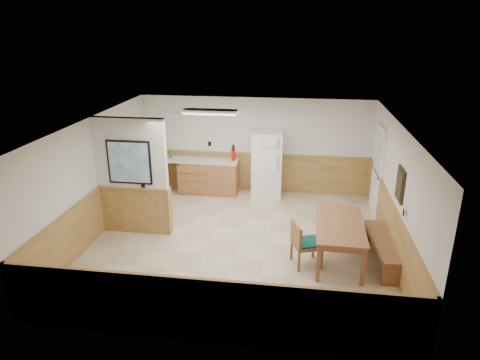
% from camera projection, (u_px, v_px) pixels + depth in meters
% --- Properties ---
extents(ground, '(6.00, 6.00, 0.00)m').
position_uv_depth(ground, '(238.00, 242.00, 8.83)').
color(ground, tan).
rests_on(ground, ground).
extents(ceiling, '(6.00, 6.00, 0.02)m').
position_uv_depth(ceiling, '(238.00, 123.00, 7.97)').
color(ceiling, silver).
rests_on(ceiling, back_wall).
extents(back_wall, '(6.00, 0.02, 2.50)m').
position_uv_depth(back_wall, '(255.00, 145.00, 11.19)').
color(back_wall, white).
rests_on(back_wall, ground).
extents(right_wall, '(0.02, 6.00, 2.50)m').
position_uv_depth(right_wall, '(396.00, 194.00, 8.00)').
color(right_wall, white).
rests_on(right_wall, ground).
extents(left_wall, '(0.02, 6.00, 2.50)m').
position_uv_depth(left_wall, '(94.00, 178.00, 8.79)').
color(left_wall, white).
rests_on(left_wall, ground).
extents(wainscot_back, '(6.00, 0.04, 1.00)m').
position_uv_depth(wainscot_back, '(254.00, 173.00, 11.43)').
color(wainscot_back, tan).
rests_on(wainscot_back, ground).
extents(wainscot_right, '(0.04, 6.00, 1.00)m').
position_uv_depth(wainscot_right, '(390.00, 230.00, 8.26)').
color(wainscot_right, tan).
rests_on(wainscot_right, ground).
extents(wainscot_left, '(0.04, 6.00, 1.00)m').
position_uv_depth(wainscot_left, '(99.00, 212.00, 9.05)').
color(wainscot_left, tan).
rests_on(wainscot_left, ground).
extents(partition_wall, '(1.50, 0.20, 2.50)m').
position_uv_depth(partition_wall, '(132.00, 178.00, 8.88)').
color(partition_wall, white).
rests_on(partition_wall, ground).
extents(kitchen_counter, '(2.20, 0.61, 1.00)m').
position_uv_depth(kitchen_counter, '(208.00, 176.00, 11.32)').
color(kitchen_counter, '#AB703C').
rests_on(kitchen_counter, ground).
extents(exterior_door, '(0.07, 1.02, 2.15)m').
position_uv_depth(exterior_door, '(377.00, 171.00, 9.84)').
color(exterior_door, white).
rests_on(exterior_door, ground).
extents(kitchen_window, '(0.80, 0.04, 1.00)m').
position_uv_depth(kitchen_window, '(176.00, 132.00, 11.34)').
color(kitchen_window, white).
rests_on(kitchen_window, back_wall).
extents(wall_painting, '(0.04, 0.50, 0.60)m').
position_uv_depth(wall_painting, '(400.00, 184.00, 7.62)').
color(wall_painting, '#302213').
rests_on(wall_painting, right_wall).
extents(fluorescent_fixture, '(1.20, 0.30, 0.09)m').
position_uv_depth(fluorescent_fixture, '(210.00, 112.00, 9.30)').
color(fluorescent_fixture, white).
rests_on(fluorescent_fixture, ceiling).
extents(refrigerator, '(0.81, 0.75, 1.72)m').
position_uv_depth(refrigerator, '(267.00, 164.00, 10.93)').
color(refrigerator, white).
rests_on(refrigerator, ground).
extents(dining_table, '(0.92, 1.77, 0.75)m').
position_uv_depth(dining_table, '(340.00, 228.00, 7.97)').
color(dining_table, '#975637').
rests_on(dining_table, ground).
extents(dining_bench, '(0.49, 1.76, 0.45)m').
position_uv_depth(dining_bench, '(383.00, 245.00, 8.02)').
color(dining_bench, '#975637').
rests_on(dining_bench, ground).
extents(dining_chair, '(0.81, 0.67, 0.85)m').
position_uv_depth(dining_chair, '(302.00, 241.00, 7.85)').
color(dining_chair, '#975637').
rests_on(dining_chair, ground).
extents(fire_extinguisher, '(0.13, 0.13, 0.42)m').
position_uv_depth(fire_extinguisher, '(233.00, 154.00, 11.04)').
color(fire_extinguisher, red).
rests_on(fire_extinguisher, kitchen_counter).
extents(soap_bottle, '(0.08, 0.08, 0.24)m').
position_uv_depth(soap_bottle, '(171.00, 154.00, 11.27)').
color(soap_bottle, '#1A912E').
rests_on(soap_bottle, kitchen_counter).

